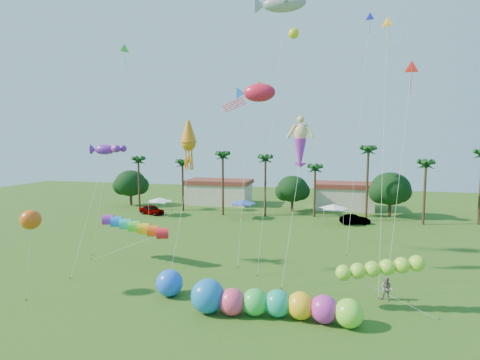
% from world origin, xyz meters
% --- Properties ---
extents(ground, '(160.00, 160.00, 0.00)m').
position_xyz_m(ground, '(0.00, 0.00, 0.00)').
color(ground, '#285116').
rests_on(ground, ground).
extents(tree_line, '(69.46, 8.91, 11.00)m').
position_xyz_m(tree_line, '(3.57, 44.00, 4.28)').
color(tree_line, '#3A2819').
rests_on(tree_line, ground).
extents(buildings_row, '(35.00, 7.00, 4.00)m').
position_xyz_m(buildings_row, '(-3.09, 50.00, 2.00)').
color(buildings_row, beige).
rests_on(buildings_row, ground).
extents(tent_row, '(31.00, 4.00, 0.60)m').
position_xyz_m(tent_row, '(-6.00, 36.33, 2.75)').
color(tent_row, white).
rests_on(tent_row, ground).
extents(car_a, '(4.99, 3.27, 1.58)m').
position_xyz_m(car_a, '(-21.88, 36.64, 0.79)').
color(car_a, '#4C4C54').
rests_on(car_a, ground).
extents(car_b, '(4.57, 2.61, 1.43)m').
position_xyz_m(car_b, '(11.14, 36.80, 0.71)').
color(car_b, '#4C4C54').
rests_on(car_b, ground).
extents(spectator_b, '(1.12, 1.02, 1.86)m').
position_xyz_m(spectator_b, '(11.85, 9.09, 0.93)').
color(spectator_b, gray).
rests_on(spectator_b, ground).
extents(caterpillar_inflatable, '(11.95, 2.77, 2.43)m').
position_xyz_m(caterpillar_inflatable, '(3.36, 4.22, 1.02)').
color(caterpillar_inflatable, '#F4406C').
rests_on(caterpillar_inflatable, ground).
extents(blue_ball, '(2.12, 2.12, 2.12)m').
position_xyz_m(blue_ball, '(-4.79, 6.00, 1.06)').
color(blue_ball, '#1C62FC').
rests_on(blue_ball, ground).
extents(rainbow_tube, '(10.19, 2.73, 3.87)m').
position_xyz_m(rainbow_tube, '(-10.35, 12.37, 3.32)').
color(rainbow_tube, red).
rests_on(rainbow_tube, ground).
extents(green_worm, '(9.47, 3.57, 3.42)m').
position_xyz_m(green_worm, '(8.52, 6.83, 2.73)').
color(green_worm, '#94E432').
rests_on(green_worm, ground).
extents(orange_ball_kite, '(1.94, 2.24, 6.88)m').
position_xyz_m(orange_ball_kite, '(-15.47, 3.72, 6.09)').
color(orange_ball_kite, '#E95613').
rests_on(orange_ball_kite, ground).
extents(merman_kite, '(2.28, 5.88, 14.18)m').
position_xyz_m(merman_kite, '(4.66, 14.34, 11.89)').
color(merman_kite, '#EAC385').
rests_on(merman_kite, ground).
extents(fish_kite, '(5.37, 6.47, 18.45)m').
position_xyz_m(fish_kite, '(-0.05, 18.82, 17.38)').
color(fish_kite, red).
rests_on(fish_kite, ground).
extents(shark_kite, '(5.91, 6.84, 26.59)m').
position_xyz_m(shark_kite, '(2.68, 17.16, 25.57)').
color(shark_kite, '#92989F').
rests_on(shark_kite, ground).
extents(squid_kite, '(1.98, 4.27, 14.24)m').
position_xyz_m(squid_kite, '(-5.24, 11.64, 12.08)').
color(squid_kite, orange).
rests_on(squid_kite, ground).
extents(lobster_kite, '(3.92, 6.06, 12.18)m').
position_xyz_m(lobster_kite, '(-14.19, 12.02, 11.47)').
color(lobster_kite, purple).
rests_on(lobster_kite, ground).
extents(delta_kite_red, '(2.60, 4.06, 19.42)m').
position_xyz_m(delta_kite_red, '(14.18, 16.00, 18.50)').
color(delta_kite_red, red).
rests_on(delta_kite_red, ground).
extents(delta_kite_yellow, '(1.09, 5.37, 22.80)m').
position_xyz_m(delta_kite_yellow, '(11.77, 14.06, 21.69)').
color(delta_kite_yellow, gold).
rests_on(delta_kite_yellow, ground).
extents(delta_kite_green, '(2.46, 5.23, 23.28)m').
position_xyz_m(delta_kite_green, '(-15.56, 18.51, 22.23)').
color(delta_kite_green, '#39E836').
rests_on(delta_kite_green, ground).
extents(delta_kite_blue, '(2.59, 4.91, 26.64)m').
position_xyz_m(delta_kite_blue, '(11.25, 24.83, 25.30)').
color(delta_kite_blue, '#161ECD').
rests_on(delta_kite_blue, ground).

